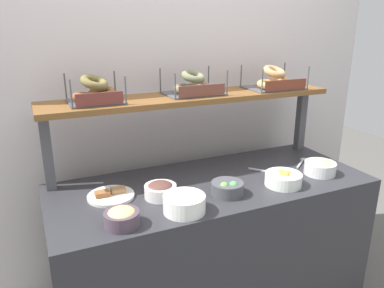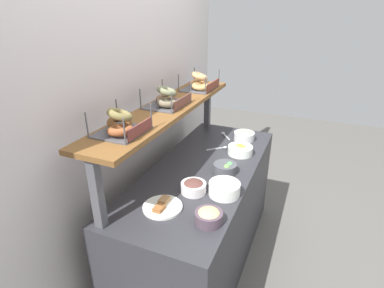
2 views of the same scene
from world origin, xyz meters
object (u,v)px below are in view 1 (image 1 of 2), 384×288
bowl_egg_salad (320,167)px  bowl_hummus (122,217)px  serving_spoon_near_plate (302,161)px  bagel_basket_sesame (274,81)px  bagel_basket_cinnamon_raisin (95,93)px  bowl_cream_cheese (184,202)px  bowl_chocolate_spread (160,190)px  bowl_veggie_mix (227,188)px  bowl_fruit_salad (283,179)px  bagel_basket_poppy (193,86)px  serving_spoon_by_edge (269,172)px  serving_plate_white (111,195)px

bowl_egg_salad → bowl_hummus: 1.17m
serving_spoon_near_plate → bagel_basket_sesame: bearing=115.3°
bagel_basket_cinnamon_raisin → bowl_cream_cheese: bearing=-62.3°
bowl_chocolate_spread → serving_spoon_near_plate: bowl_chocolate_spread is taller
bowl_hummus → bowl_veggie_mix: bearing=8.1°
bowl_hummus → bagel_basket_cinnamon_raisin: bagel_basket_cinnamon_raisin is taller
bowl_fruit_salad → bowl_chocolate_spread: bearing=168.6°
bagel_basket_cinnamon_raisin → bagel_basket_poppy: (0.55, 0.00, -0.00)m
bowl_fruit_salad → bagel_basket_cinnamon_raisin: 1.07m
bowl_veggie_mix → bowl_cream_cheese: bearing=-164.0°
bowl_veggie_mix → serving_spoon_by_edge: bowl_veggie_mix is taller
serving_spoon_near_plate → bagel_basket_sesame: size_ratio=0.45×
bowl_cream_cheese → bagel_basket_cinnamon_raisin: bearing=117.7°
serving_spoon_by_edge → bagel_basket_sesame: (0.19, 0.26, 0.47)m
bagel_basket_poppy → bagel_basket_sesame: 0.53m
serving_plate_white → bowl_hummus: bearing=-93.0°
bowl_cream_cheese → bowl_veggie_mix: (0.26, 0.08, -0.02)m
serving_spoon_by_edge → serving_spoon_near_plate: bearing=10.8°
bowl_fruit_salad → serving_spoon_by_edge: size_ratio=1.35×
bowl_veggie_mix → bagel_basket_cinnamon_raisin: size_ratio=0.57×
serving_spoon_by_edge → bagel_basket_poppy: (-0.34, 0.29, 0.47)m
bowl_hummus → serving_plate_white: size_ratio=0.66×
bowl_veggie_mix → bowl_egg_salad: bearing=1.8°
bowl_egg_salad → bowl_fruit_salad: bearing=-172.0°
bowl_chocolate_spread → bowl_hummus: (-0.24, -0.19, 0.00)m
bowl_egg_salad → serving_spoon_near_plate: bowl_egg_salad is taller
serving_plate_white → bagel_basket_poppy: size_ratio=0.72×
serving_plate_white → bagel_basket_cinnamon_raisin: 0.52m
bagel_basket_cinnamon_raisin → bowl_fruit_salad: bearing=-28.1°
bowl_chocolate_spread → serving_spoon_by_edge: bowl_chocolate_spread is taller
bowl_veggie_mix → bagel_basket_cinnamon_raisin: (-0.54, 0.44, 0.44)m
bowl_cream_cheese → bowl_veggie_mix: bowl_cream_cheese is taller
bowl_hummus → serving_spoon_near_plate: (1.19, 0.28, -0.03)m
bowl_cream_cheese → serving_plate_white: 0.40m
bowl_cream_cheese → bowl_veggie_mix: bearing=16.0°
bowl_egg_salad → serving_spoon_near_plate: bearing=80.9°
serving_spoon_by_edge → bowl_chocolate_spread: bearing=-176.4°
bagel_basket_poppy → bagel_basket_sesame: bearing=-3.6°
bagel_basket_poppy → bowl_cream_cheese: bearing=-118.1°
bowl_chocolate_spread → bowl_fruit_salad: bearing=-11.4°
bowl_egg_salad → bagel_basket_cinnamon_raisin: bearing=159.9°
bagel_basket_sesame → bagel_basket_poppy: bearing=176.4°
bowl_chocolate_spread → serving_spoon_near_plate: 0.96m
bowl_cream_cheese → bagel_basket_cinnamon_raisin: 0.72m
bowl_fruit_salad → bagel_basket_sesame: size_ratio=0.57×
serving_spoon_near_plate → serving_spoon_by_edge: (-0.28, -0.05, 0.00)m
bowl_hummus → serving_spoon_by_edge: size_ratio=1.07×
bowl_fruit_salad → bagel_basket_sesame: bagel_basket_sesame is taller
bowl_veggie_mix → bagel_basket_poppy: bagel_basket_poppy is taller
bowl_chocolate_spread → bagel_basket_cinnamon_raisin: (-0.22, 0.33, 0.44)m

